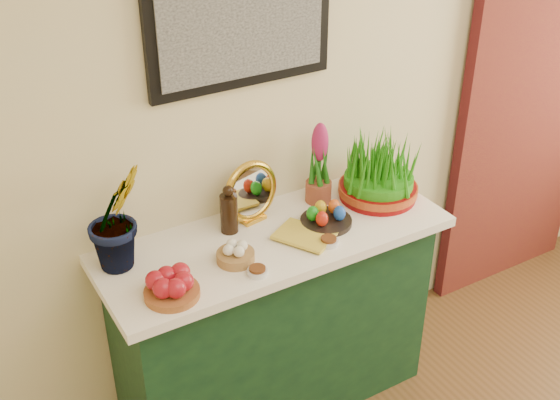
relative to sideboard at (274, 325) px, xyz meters
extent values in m
cube|color=beige|center=(0.35, 0.25, 0.93)|extent=(4.00, 0.04, 2.70)
cube|color=black|center=(0.00, 0.23, 1.27)|extent=(0.74, 0.03, 0.54)
cube|color=#A5A5A5|center=(0.00, 0.21, 1.27)|extent=(0.66, 0.01, 0.46)
cube|color=#470C1A|center=(1.60, 0.20, 0.72)|extent=(0.90, 0.06, 2.30)
cube|color=#163E1D|center=(0.00, 0.00, 0.00)|extent=(1.30, 0.45, 0.85)
cube|color=white|center=(0.00, 0.00, 0.45)|extent=(1.40, 0.55, 0.04)
imported|color=#1E6816|center=(-0.57, 0.11, 0.73)|extent=(0.31, 0.28, 0.53)
cylinder|color=brown|center=(-0.49, -0.16, 0.48)|extent=(0.21, 0.21, 0.03)
cylinder|color=#B07847|center=(-0.21, -0.09, 0.48)|extent=(0.17, 0.17, 0.04)
cylinder|color=black|center=(-0.14, 0.11, 0.54)|extent=(0.07, 0.07, 0.16)
sphere|color=black|center=(-0.14, 0.11, 0.65)|extent=(0.04, 0.04, 0.04)
cube|color=gold|center=(-0.02, 0.13, 0.47)|extent=(0.11, 0.07, 0.02)
torus|color=gold|center=(-0.02, 0.14, 0.59)|extent=(0.26, 0.10, 0.26)
cylinder|color=silver|center=(-0.02, 0.14, 0.59)|extent=(0.20, 0.06, 0.19)
imported|color=gold|center=(0.02, -0.13, 0.48)|extent=(0.23, 0.26, 0.03)
cylinder|color=silver|center=(-0.18, -0.20, 0.47)|extent=(0.07, 0.07, 0.02)
cylinder|color=#592D14|center=(-0.18, -0.20, 0.49)|extent=(0.06, 0.06, 0.01)
cylinder|color=silver|center=(0.15, -0.17, 0.47)|extent=(0.08, 0.08, 0.02)
cylinder|color=#592D14|center=(0.15, -0.17, 0.49)|extent=(0.06, 0.06, 0.01)
cylinder|color=black|center=(0.22, -0.04, 0.48)|extent=(0.27, 0.27, 0.02)
ellipsoid|color=red|center=(0.18, -0.07, 0.52)|extent=(0.05, 0.05, 0.06)
ellipsoid|color=#1A4AB6|center=(0.26, -0.07, 0.52)|extent=(0.05, 0.05, 0.06)
ellipsoid|color=gold|center=(0.22, 0.00, 0.52)|extent=(0.05, 0.05, 0.06)
ellipsoid|color=#188819|center=(0.17, -0.02, 0.52)|extent=(0.05, 0.05, 0.06)
ellipsoid|color=#E6581B|center=(0.27, -0.02, 0.52)|extent=(0.05, 0.05, 0.06)
cylinder|color=#97462F|center=(0.29, 0.13, 0.51)|extent=(0.11, 0.11, 0.09)
ellipsoid|color=#AE2257|center=(0.29, 0.13, 0.74)|extent=(0.07, 0.07, 0.17)
cylinder|color=maroon|center=(0.53, 0.02, 0.49)|extent=(0.32, 0.32, 0.06)
cylinder|color=maroon|center=(0.53, 0.02, 0.51)|extent=(0.34, 0.34, 0.03)
camera|label=1|loc=(-1.15, -1.99, 1.98)|focal=45.00mm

